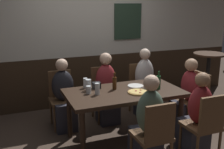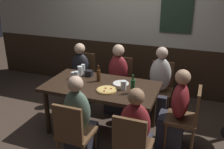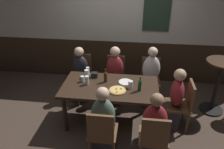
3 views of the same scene
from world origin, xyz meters
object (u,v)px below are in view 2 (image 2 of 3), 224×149
object	(u,v)px
person_right_near	(136,139)
beer_bottle_brown	(99,75)
pizza	(107,90)
tumbler_water	(80,72)
beer_bottle_green	(133,86)
tumbler_short	(76,77)
chair_mid_near	(73,132)
person_mid_near	(80,126)
chair_right_far	(161,85)
chair_left_far	(84,74)
plate_white_large	(121,83)
person_right_far	(159,89)
condiment_caddy	(89,73)
chair_head_east	(188,116)
dining_table	(101,91)
person_left_far	(80,79)
pint_glass_amber	(83,69)
person_head_east	(175,115)
beer_glass_tall	(73,76)
chair_right_near	(131,145)
chair_mid_far	(120,80)
person_mid_far	(117,83)
pint_glass_stout	(124,86)

from	to	relation	value
person_right_near	beer_bottle_brown	world-z (taller)	person_right_near
pizza	tumbler_water	distance (m)	0.70
beer_bottle_green	tumbler_short	bearing A→B (deg)	174.07
chair_mid_near	person_right_near	world-z (taller)	person_right_near
person_mid_near	chair_right_far	bearing A→B (deg)	65.23
chair_left_far	person_right_near	xyz separation A→B (m)	(1.42, -1.54, -0.03)
person_right_near	plate_white_large	distance (m)	0.99
person_right_far	pizza	bearing A→B (deg)	-124.36
condiment_caddy	chair_head_east	bearing A→B (deg)	-9.71
beer_bottle_brown	chair_left_far	bearing A→B (deg)	130.40
dining_table	person_right_far	distance (m)	1.00
tumbler_water	beer_bottle_brown	bearing A→B (deg)	-15.48
person_left_far	pizza	world-z (taller)	person_left_far
person_left_far	dining_table	bearing A→B (deg)	-44.05
pint_glass_amber	person_mid_near	bearing A→B (deg)	-66.19
person_head_east	plate_white_large	world-z (taller)	person_head_east
dining_table	chair_mid_near	world-z (taller)	chair_mid_near
plate_white_large	person_head_east	bearing A→B (deg)	-10.23
chair_right_far	tumbler_short	size ratio (longest dim) A/B	5.64
chair_mid_near	beer_glass_tall	bearing A→B (deg)	117.76
chair_left_far	pizza	size ratio (longest dim) A/B	3.17
chair_right_near	plate_white_large	distance (m)	1.13
plate_white_large	condiment_caddy	size ratio (longest dim) A/B	2.12
beer_bottle_green	chair_right_near	bearing A→B (deg)	-73.94
person_left_far	chair_mid_far	bearing A→B (deg)	12.99
person_mid_far	pint_glass_stout	world-z (taller)	person_mid_far
chair_head_east	tumbler_short	world-z (taller)	tumbler_short
chair_head_east	beer_bottle_brown	distance (m)	1.37
chair_head_east	chair_right_near	xyz separation A→B (m)	(-0.51, -0.85, 0.00)
person_mid_near	pint_glass_stout	distance (m)	0.81
chair_mid_far	chair_right_near	size ratio (longest dim) A/B	1.00
dining_table	chair_head_east	bearing A→B (deg)	0.00
chair_right_near	pizza	world-z (taller)	chair_right_near
chair_mid_near	chair_right_near	world-z (taller)	same
person_right_far	beer_bottle_green	world-z (taller)	person_right_far
pint_glass_stout	chair_right_far	bearing A→B (deg)	67.18
pizza	beer_bottle_brown	bearing A→B (deg)	131.17
person_head_east	tumbler_short	bearing A→B (deg)	179.94
pizza	beer_glass_tall	world-z (taller)	beer_glass_tall
chair_left_far	chair_mid_near	world-z (taller)	same
chair_mid_far	tumbler_water	distance (m)	0.83
chair_right_near	person_right_near	world-z (taller)	person_right_near
chair_left_far	tumbler_short	size ratio (longest dim) A/B	5.64
chair_right_near	beer_bottle_brown	bearing A→B (deg)	129.44
person_mid_near	pizza	distance (m)	0.62
chair_head_east	beer_bottle_brown	size ratio (longest dim) A/B	3.60
chair_left_far	beer_bottle_brown	xyz separation A→B (m)	(0.62, -0.72, 0.34)
chair_right_far	person_right_far	size ratio (longest dim) A/B	0.74
chair_right_far	condiment_caddy	xyz separation A→B (m)	(-1.03, -0.59, 0.29)
pizza	person_mid_near	bearing A→B (deg)	-104.53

